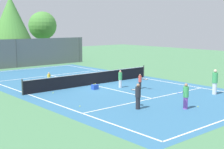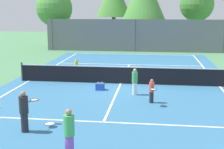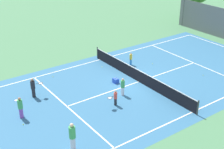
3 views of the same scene
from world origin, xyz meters
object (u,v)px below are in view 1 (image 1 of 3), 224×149
at_px(player_5, 138,96).
at_px(player_3, 120,79).
at_px(player_4, 215,82).
at_px(tennis_ball_0, 53,93).
at_px(tennis_ball_1, 198,107).
at_px(player_1, 186,96).
at_px(ball_crate, 95,87).
at_px(tennis_ball_3, 212,90).
at_px(player_2, 140,81).
at_px(player_0, 49,79).
at_px(tennis_ball_2, 79,75).
at_px(tennis_ball_5, 80,106).
at_px(tennis_ball_4, 50,82).

bearing_deg(player_5, player_3, 56.78).
relative_size(player_3, player_4, 0.77).
distance_m(tennis_ball_0, tennis_ball_1, 9.89).
bearing_deg(player_4, player_1, -166.94).
bearing_deg(player_5, ball_crate, 74.99).
height_order(player_1, player_4, player_4).
xyz_separation_m(player_1, tennis_ball_1, (0.88, -0.25, -0.73)).
relative_size(ball_crate, tennis_ball_3, 6.64).
distance_m(player_1, player_2, 6.24).
xyz_separation_m(ball_crate, tennis_ball_0, (-3.06, 0.79, -0.15)).
height_order(player_0, player_4, player_4).
bearing_deg(tennis_ball_2, player_3, -100.01).
bearing_deg(player_3, tennis_ball_1, -94.54).
height_order(player_2, tennis_ball_5, player_2).
relative_size(player_5, tennis_ball_3, 22.24).
height_order(player_4, tennis_ball_1, player_4).
relative_size(tennis_ball_0, tennis_ball_5, 1.00).
distance_m(player_0, tennis_ball_0, 2.63).
xyz_separation_m(player_0, ball_crate, (2.03, -3.14, -0.39)).
distance_m(player_2, tennis_ball_4, 7.80).
relative_size(tennis_ball_3, tennis_ball_5, 1.00).
bearing_deg(player_5, player_2, 42.90).
relative_size(player_2, tennis_ball_2, 16.74).
height_order(player_4, ball_crate, player_4).
bearing_deg(tennis_ball_5, tennis_ball_1, -41.70).
distance_m(tennis_ball_0, tennis_ball_3, 11.48).
bearing_deg(tennis_ball_0, tennis_ball_3, -35.17).
bearing_deg(tennis_ball_3, player_2, 133.67).
height_order(tennis_ball_0, tennis_ball_5, same).
relative_size(player_4, tennis_ball_0, 26.12).
relative_size(player_5, tennis_ball_1, 22.24).
height_order(player_1, tennis_ball_5, player_1).
bearing_deg(tennis_ball_1, player_0, 106.45).
bearing_deg(player_5, tennis_ball_2, 69.28).
bearing_deg(player_0, tennis_ball_1, -73.55).
xyz_separation_m(player_0, tennis_ball_1, (3.32, -11.23, -0.54)).
relative_size(player_0, player_5, 0.76).
bearing_deg(tennis_ball_0, tennis_ball_2, 42.98).
height_order(player_2, player_5, player_5).
bearing_deg(tennis_ball_2, player_1, -100.82).
bearing_deg(ball_crate, player_5, -105.01).
relative_size(player_5, tennis_ball_5, 22.24).
bearing_deg(player_4, tennis_ball_5, 160.46).
distance_m(player_4, ball_crate, 8.52).
distance_m(ball_crate, tennis_ball_4, 4.90).
bearing_deg(tennis_ball_4, tennis_ball_3, -55.39).
bearing_deg(tennis_ball_5, tennis_ball_4, 71.29).
relative_size(player_4, tennis_ball_1, 26.12).
relative_size(player_3, tennis_ball_0, 20.21).
height_order(player_5, tennis_ball_2, player_5).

